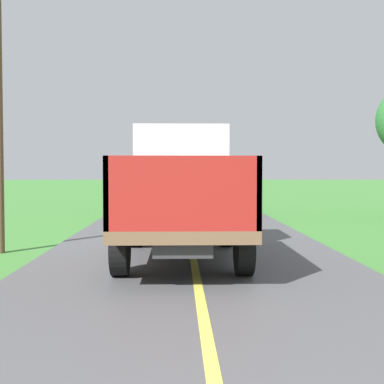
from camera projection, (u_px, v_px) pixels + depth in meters
banana_truck_near at (182, 188)px, 11.39m from camera, size 2.38×5.82×2.80m
banana_truck_far at (178, 180)px, 22.09m from camera, size 2.38×5.85×2.80m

